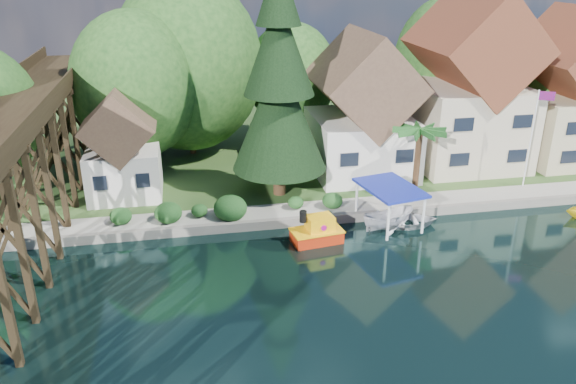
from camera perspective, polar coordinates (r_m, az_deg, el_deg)
name	(u,v)px	position (r m, az deg, el deg)	size (l,w,h in m)	color
ground	(322,292)	(30.25, 3.48, -10.10)	(140.00, 140.00, 0.00)	black
bank	(247,120)	(61.13, -4.24, 7.35)	(140.00, 52.00, 0.50)	#25461C
seawall	(352,217)	(37.83, 6.47, -2.57)	(60.00, 0.40, 0.62)	slate
promenade	(374,204)	(39.45, 8.73, -1.25)	(50.00, 2.60, 0.06)	gray
trestle_bridge	(7,183)	(33.15, -26.66, 0.78)	(4.12, 44.18, 9.30)	black
house_left	(362,115)	(44.23, 7.51, 7.80)	(7.64, 8.64, 11.02)	silver
house_center	(468,92)	(47.89, 17.86, 9.63)	(8.65, 9.18, 13.89)	#C1B297
house_right	(571,97)	(52.46, 26.84, 8.63)	(8.15, 8.64, 12.45)	tan
shed	(122,150)	(41.32, -16.47, 4.08)	(5.09, 5.40, 7.85)	silver
bg_trees	(274,77)	(47.34, -1.41, 11.63)	(49.90, 13.30, 10.57)	#382314
shrubs	(221,207)	(37.14, -6.84, -1.52)	(15.76, 2.47, 1.70)	#174017
conifer	(279,86)	(38.51, -0.93, 10.70)	(6.63, 6.63, 16.33)	#382314
palm_tree	(420,133)	(40.43, 13.24, 5.85)	(3.85, 3.85, 5.22)	#382314
flagpole	(535,129)	(44.31, 23.78, 5.89)	(1.06, 0.52, 7.34)	white
tugboat	(317,232)	(34.87, 3.00, -4.06)	(3.36, 2.16, 2.28)	#AB240B
boat_white_a	(405,219)	(37.80, 11.81, -2.73)	(3.06, 4.29, 0.89)	silver
boat_canopy	(389,210)	(36.93, 10.18, -1.84)	(3.97, 5.07, 2.92)	silver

